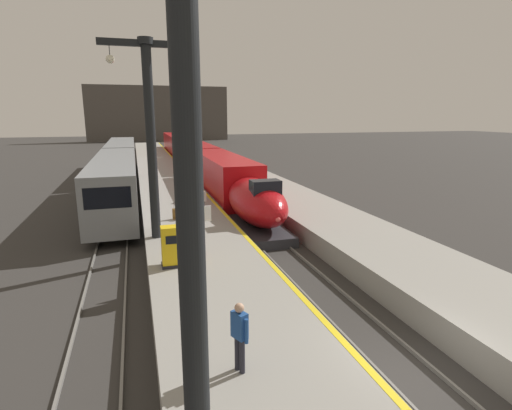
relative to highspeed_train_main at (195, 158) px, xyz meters
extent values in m
plane|color=#33302D|center=(0.00, -38.66, -1.95)|extent=(260.00, 260.00, 0.00)
cube|color=gray|center=(-4.05, -13.91, -1.43)|extent=(4.80, 110.00, 1.05)
cube|color=gray|center=(4.05, -13.91, -1.43)|extent=(4.80, 110.00, 1.05)
cube|color=yellow|center=(-1.77, -13.91, -0.90)|extent=(0.20, 107.80, 0.01)
cube|color=slate|center=(-0.75, -11.16, -1.89)|extent=(0.08, 110.00, 0.12)
cube|color=slate|center=(0.75, -11.16, -1.89)|extent=(0.08, 110.00, 0.12)
cube|color=slate|center=(-8.85, -11.16, -1.89)|extent=(0.08, 110.00, 0.12)
cube|color=slate|center=(-7.35, -11.16, -1.89)|extent=(0.08, 110.00, 0.12)
ellipsoid|color=#B20F14|center=(0.00, -24.18, -0.12)|extent=(2.78, 7.67, 2.56)
cube|color=#28282D|center=(0.00, -24.56, -1.68)|extent=(2.46, 6.52, 0.55)
cube|color=black|center=(0.00, -25.90, 0.95)|extent=(1.59, 1.00, 0.90)
sphere|color=#F24C4C|center=(0.00, -27.93, -0.27)|extent=(0.28, 0.28, 0.28)
cube|color=#B20F14|center=(0.00, -14.88, 0.12)|extent=(2.90, 14.00, 3.05)
cube|color=black|center=(-1.42, -14.88, 0.67)|extent=(0.04, 11.90, 0.80)
cube|color=black|center=(1.42, -14.88, 0.67)|extent=(0.04, 11.90, 0.80)
cube|color=silver|center=(0.00, -14.88, -1.15)|extent=(2.92, 13.30, 0.24)
cube|color=black|center=(0.00, -19.36, -1.67)|extent=(2.03, 2.20, 0.56)
cube|color=black|center=(0.00, -10.40, -1.67)|extent=(2.03, 2.20, 0.56)
cube|color=#B20F14|center=(0.00, 1.72, 0.12)|extent=(2.90, 18.00, 3.05)
cube|color=black|center=(-1.42, 1.72, 0.67)|extent=(0.04, 15.84, 0.80)
cube|color=black|center=(1.42, 1.72, 0.67)|extent=(0.04, 15.84, 0.80)
cube|color=black|center=(0.00, -4.40, -1.67)|extent=(2.03, 2.20, 0.56)
cube|color=black|center=(0.00, 7.84, -1.67)|extent=(2.03, 2.20, 0.56)
cube|color=#B20F14|center=(0.00, 20.32, 0.12)|extent=(2.90, 18.00, 3.05)
cube|color=black|center=(-1.42, 20.32, 0.67)|extent=(0.04, 15.84, 0.80)
cube|color=black|center=(1.42, 20.32, 0.67)|extent=(0.04, 15.84, 0.80)
cube|color=black|center=(0.00, 14.20, -1.67)|extent=(2.03, 2.20, 0.56)
cube|color=black|center=(0.00, 26.44, -1.67)|extent=(2.03, 2.20, 0.56)
cube|color=gray|center=(-8.10, -16.36, 0.20)|extent=(2.85, 18.00, 3.30)
cube|color=black|center=(-8.10, -25.32, 0.80)|extent=(2.28, 0.08, 1.10)
cube|color=black|center=(-9.49, -16.36, 0.70)|extent=(0.04, 15.30, 0.90)
cube|color=black|center=(-6.71, -16.36, 0.70)|extent=(0.04, 15.30, 0.90)
cube|color=black|center=(-8.10, -22.12, -1.69)|extent=(2.00, 2.00, 0.52)
cube|color=black|center=(-8.10, -10.60, -1.69)|extent=(2.00, 2.00, 0.52)
cube|color=gray|center=(-8.10, 2.24, 0.20)|extent=(2.85, 18.00, 3.30)
cylinder|color=black|center=(-5.90, -40.17, 3.83)|extent=(0.44, 0.44, 9.46)
cylinder|color=black|center=(-5.90, -27.12, 3.60)|extent=(0.44, 0.44, 9.01)
cylinder|color=black|center=(-5.90, -27.12, 7.96)|extent=(0.68, 0.68, 0.30)
cube|color=black|center=(-5.90, -27.12, 7.86)|extent=(4.00, 0.24, 0.28)
cylinder|color=black|center=(-7.40, -27.12, 7.51)|extent=(0.03, 0.03, 0.60)
sphere|color=#EFEACC|center=(-7.40, -27.12, 7.16)|extent=(0.36, 0.36, 0.36)
cylinder|color=black|center=(-4.40, -27.12, 7.51)|extent=(0.03, 0.03, 0.60)
sphere|color=#EFEACC|center=(-4.40, -27.12, 7.16)|extent=(0.36, 0.36, 0.36)
cylinder|color=#23232D|center=(-3.19, -23.79, -0.48)|extent=(0.13, 0.13, 0.85)
cylinder|color=#23232D|center=(-3.04, -23.71, -0.48)|extent=(0.13, 0.13, 0.85)
cube|color=gray|center=(-3.11, -23.75, 0.26)|extent=(0.44, 0.37, 0.62)
cylinder|color=gray|center=(-3.32, -23.86, 0.21)|extent=(0.09, 0.09, 0.58)
cylinder|color=gray|center=(-2.90, -23.64, 0.21)|extent=(0.09, 0.09, 0.58)
sphere|color=tan|center=(-3.11, -23.75, 0.68)|extent=(0.22, 0.22, 0.22)
cylinder|color=#23232D|center=(-4.68, -38.15, -0.48)|extent=(0.13, 0.13, 0.85)
cylinder|color=#23232D|center=(-4.61, -38.30, -0.48)|extent=(0.13, 0.13, 0.85)
cube|color=#1E478C|center=(-4.65, -38.22, 0.26)|extent=(0.36, 0.44, 0.62)
cylinder|color=#1E478C|center=(-4.75, -38.01, 0.21)|extent=(0.09, 0.09, 0.58)
cylinder|color=#1E478C|center=(-4.55, -38.44, 0.21)|extent=(0.09, 0.09, 0.58)
sphere|color=tan|center=(-4.65, -38.22, 0.68)|extent=(0.22, 0.22, 0.22)
cylinder|color=#23232D|center=(-2.70, -19.28, -0.48)|extent=(0.13, 0.13, 0.85)
cylinder|color=#23232D|center=(-2.61, -19.43, -0.48)|extent=(0.13, 0.13, 0.85)
cube|color=#336647|center=(-2.65, -19.36, 0.26)|extent=(0.39, 0.44, 0.62)
cylinder|color=#336647|center=(-2.78, -19.15, 0.21)|extent=(0.09, 0.09, 0.58)
cylinder|color=#336647|center=(-2.53, -19.56, 0.21)|extent=(0.09, 0.09, 0.58)
sphere|color=tan|center=(-2.65, -19.36, 0.68)|extent=(0.22, 0.22, 0.22)
cube|color=brown|center=(-4.64, -23.97, -0.60)|extent=(0.40, 0.22, 0.60)
cylinder|color=#262628|center=(-4.74, -23.97, -0.12)|extent=(0.02, 0.02, 0.36)
cylinder|color=#262628|center=(-4.54, -23.97, -0.12)|extent=(0.02, 0.02, 0.36)
cube|color=#262628|center=(-4.64, -23.97, 0.07)|extent=(0.22, 0.03, 0.02)
cube|color=yellow|center=(-5.55, -31.17, -0.10)|extent=(0.70, 0.56, 1.60)
cube|color=black|center=(-5.55, -31.45, 0.25)|extent=(0.40, 0.02, 0.32)
cube|color=black|center=(-5.55, -31.17, -0.84)|extent=(0.76, 0.62, 0.12)
cylinder|color=maroon|center=(-4.25, -30.33, 0.10)|extent=(0.10, 0.10, 2.00)
cube|color=white|center=(-4.25, -30.33, 0.90)|extent=(0.90, 0.06, 0.64)
cube|color=#4C4742|center=(0.00, 63.34, 5.05)|extent=(36.00, 2.00, 14.00)
camera|label=1|loc=(-6.64, -46.09, 4.86)|focal=28.00mm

